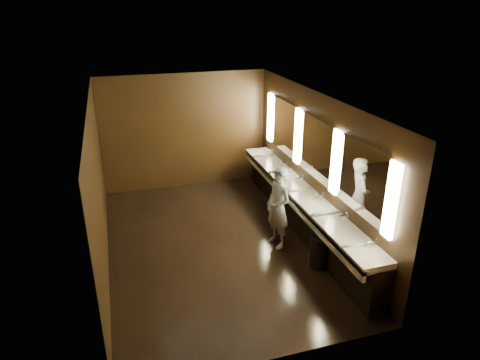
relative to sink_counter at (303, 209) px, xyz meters
The scene contains 10 objects.
floor 1.86m from the sink_counter, behind, with size 6.00×6.00×0.00m, color black.
ceiling 2.92m from the sink_counter, behind, with size 4.00×6.00×0.02m, color #2D2D2B.
wall_back 3.61m from the sink_counter, 120.87° to the left, with size 4.00×0.02×2.80m, color black.
wall_front 3.61m from the sink_counter, 120.87° to the right, with size 4.00×0.02×2.80m, color black.
wall_left 3.90m from the sink_counter, behind, with size 0.02×6.00×2.80m, color black.
wall_right 0.93m from the sink_counter, ahead, with size 0.02×6.00×2.80m, color black.
sink_counter is the anchor object (origin of this frame).
mirror_band 1.27m from the sink_counter, ahead, with size 0.06×5.03×1.15m.
person 0.82m from the sink_counter, 152.45° to the right, with size 0.57×0.38×1.58m, color #9CBEE8.
trash_bin 1.26m from the sink_counter, 100.14° to the right, with size 0.38×0.38×0.59m, color black.
Camera 1 is at (-1.62, -6.94, 4.35)m, focal length 32.00 mm.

